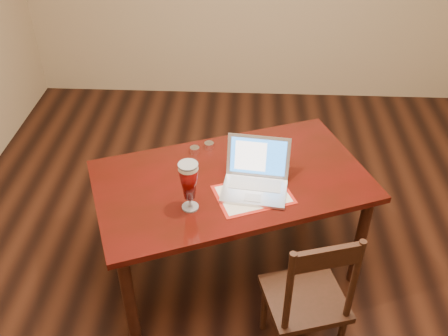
{
  "coord_description": "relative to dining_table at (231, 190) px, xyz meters",
  "views": [
    {
      "loc": [
        -0.1,
        -2.2,
        2.55
      ],
      "look_at": [
        -0.22,
        0.04,
        0.85
      ],
      "focal_mm": 40.0,
      "sensor_mm": 36.0,
      "label": 1
    }
  ],
  "objects": [
    {
      "name": "room_shell",
      "position": [
        0.18,
        -0.08,
        1.1
      ],
      "size": [
        4.51,
        5.01,
        2.71
      ],
      "color": "tan",
      "rests_on": "ground"
    },
    {
      "name": "ground",
      "position": [
        0.18,
        -0.08,
        -0.66
      ],
      "size": [
        5.0,
        5.0,
        0.0
      ],
      "primitive_type": "plane",
      "color": "black",
      "rests_on": "ground"
    },
    {
      "name": "dining_chair",
      "position": [
        0.42,
        -0.61,
        -0.22
      ],
      "size": [
        0.5,
        0.48,
        0.95
      ],
      "rotation": [
        0.0,
        0.0,
        0.28
      ],
      "color": "black",
      "rests_on": "ground"
    },
    {
      "name": "dining_table",
      "position": [
        0.0,
        0.0,
        0.0
      ],
      "size": [
        1.8,
        1.4,
        1.04
      ],
      "rotation": [
        0.0,
        0.0,
        0.37
      ],
      "color": "#450A09",
      "rests_on": "ground"
    }
  ]
}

